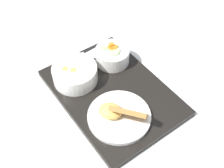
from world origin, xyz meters
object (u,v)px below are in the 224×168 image
bowl_soup (75,73)px  plate_main (120,115)px  knife (80,57)px  spoon (85,58)px  bowl_salad (112,55)px

bowl_soup → plate_main: (0.20, 0.03, -0.01)m
bowl_soup → knife: bowl_soup is taller
bowl_soup → spoon: bowl_soup is taller
plate_main → knife: 0.29m
bowl_soup → knife: (-0.08, 0.06, -0.03)m
bowl_salad → plate_main: bearing=-30.1°
bowl_soup → spoon: size_ratio=0.90×
bowl_soup → plate_main: 0.21m
bowl_salad → knife: (-0.08, -0.08, -0.02)m
bowl_soup → knife: 0.10m
bowl_salad → bowl_soup: size_ratio=0.81×
bowl_soup → spoon: (-0.07, 0.08, -0.03)m
spoon → bowl_salad: bearing=-42.6°
plate_main → spoon: 0.27m
spoon → plate_main: bearing=-101.1°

